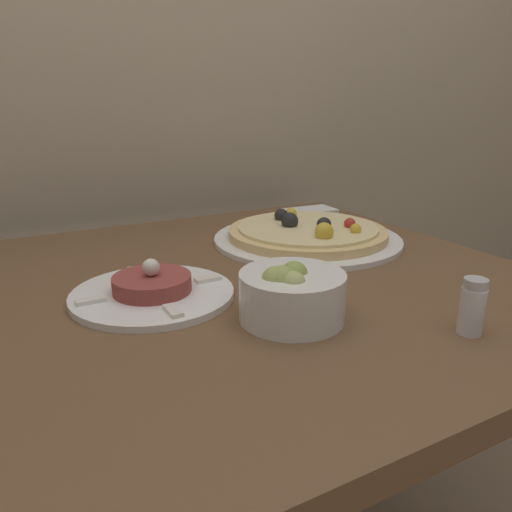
{
  "coord_description": "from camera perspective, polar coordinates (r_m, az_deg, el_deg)",
  "views": [
    {
      "loc": [
        -0.29,
        -0.24,
        1.02
      ],
      "look_at": [
        0.07,
        0.42,
        0.78
      ],
      "focal_mm": 35.0,
      "sensor_mm": 36.0,
      "label": 1
    }
  ],
  "objects": [
    {
      "name": "dining_table",
      "position": [
        0.83,
        -4.77,
        -10.11
      ],
      "size": [
        1.03,
        0.87,
        0.74
      ],
      "color": "brown",
      "rests_on": "ground_plane"
    },
    {
      "name": "salt_shaker",
      "position": [
        0.66,
        23.51,
        -5.36
      ],
      "size": [
        0.03,
        0.03,
        0.07
      ],
      "color": "silver",
      "rests_on": "dining_table"
    },
    {
      "name": "pizza_plate",
      "position": [
        1.01,
        5.91,
        2.5
      ],
      "size": [
        0.38,
        0.38,
        0.06
      ],
      "color": "white",
      "rests_on": "dining_table"
    },
    {
      "name": "napkin",
      "position": [
        1.28,
        6.17,
        5.18
      ],
      "size": [
        0.13,
        0.08,
        0.01
      ],
      "color": "white",
      "rests_on": "dining_table"
    },
    {
      "name": "tartare_plate",
      "position": [
        0.74,
        -11.74,
        -3.82
      ],
      "size": [
        0.24,
        0.24,
        0.06
      ],
      "color": "white",
      "rests_on": "dining_table"
    },
    {
      "name": "small_bowl",
      "position": [
        0.65,
        4.04,
        -4.37
      ],
      "size": [
        0.14,
        0.14,
        0.08
      ],
      "color": "white",
      "rests_on": "dining_table"
    }
  ]
}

